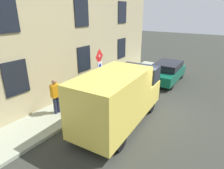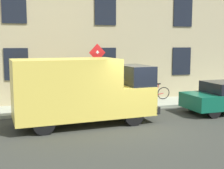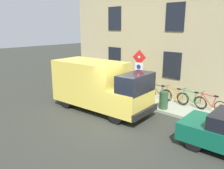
{
  "view_description": "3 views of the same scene",
  "coord_description": "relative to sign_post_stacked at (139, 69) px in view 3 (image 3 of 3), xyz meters",
  "views": [
    {
      "loc": [
        -3.09,
        8.45,
        4.78
      ],
      "look_at": [
        2.63,
        0.06,
        0.9
      ],
      "focal_mm": 30.69,
      "sensor_mm": 36.0,
      "label": 1
    },
    {
      "loc": [
        -10.4,
        4.28,
        3.04
      ],
      "look_at": [
        1.56,
        0.62,
        1.39
      ],
      "focal_mm": 49.53,
      "sensor_mm": 36.0,
      "label": 2
    },
    {
      "loc": [
        -7.06,
        -6.17,
        4.27
      ],
      "look_at": [
        1.55,
        1.69,
        1.29
      ],
      "focal_mm": 37.0,
      "sensor_mm": 36.0,
      "label": 3
    }
  ],
  "objects": [
    {
      "name": "sign_post_stacked",
      "position": [
        0.0,
        0.0,
        0.0
      ],
      "size": [
        0.18,
        0.56,
        2.79
      ],
      "color": "#474C47",
      "rests_on": "sidewalk_slab"
    },
    {
      "name": "ground_plane",
      "position": [
        -2.84,
        -0.91,
        -2.02
      ],
      "size": [
        80.0,
        80.0,
        0.0
      ],
      "primitive_type": "plane",
      "color": "#31332C"
    },
    {
      "name": "building_facade",
      "position": [
        2.25,
        -0.91,
        1.26
      ],
      "size": [
        0.75,
        15.79,
        6.56
      ],
      "color": "tan",
      "rests_on": "ground_plane"
    },
    {
      "name": "litter_bin",
      "position": [
        0.14,
        -1.49,
        -1.43
      ],
      "size": [
        0.44,
        0.44,
        0.9
      ],
      "primitive_type": "cylinder",
      "color": "#2D5133",
      "rests_on": "sidewalk_slab"
    },
    {
      "name": "bicycle_black",
      "position": [
        1.35,
        -0.47,
        -1.51
      ],
      "size": [
        0.46,
        1.71,
        0.89
      ],
      "rotation": [
        0.0,
        0.0,
        1.55
      ],
      "color": "black",
      "rests_on": "sidewalk_slab"
    },
    {
      "name": "bicycle_red",
      "position": [
        1.35,
        -3.39,
        -1.51
      ],
      "size": [
        0.46,
        1.72,
        0.89
      ],
      "rotation": [
        0.0,
        0.0,
        1.48
      ],
      "color": "black",
      "rests_on": "sidewalk_slab"
    },
    {
      "name": "bicycle_orange",
      "position": [
        1.35,
        -1.44,
        -1.51
      ],
      "size": [
        0.46,
        1.72,
        0.89
      ],
      "rotation": [
        0.0,
        0.0,
        1.54
      ],
      "color": "black",
      "rests_on": "sidewalk_slab"
    },
    {
      "name": "delivery_van",
      "position": [
        -1.92,
        1.1,
        -0.68
      ],
      "size": [
        2.38,
        5.46,
        2.5
      ],
      "rotation": [
        0.0,
        0.0,
        4.78
      ],
      "color": "#ECD152",
      "rests_on": "ground_plane"
    },
    {
      "name": "sidewalk_slab",
      "position": [
        0.84,
        -0.91,
        -1.95
      ],
      "size": [
        2.11,
        17.79,
        0.14
      ],
      "primitive_type": "cube",
      "color": "#9BA28D",
      "rests_on": "ground_plane"
    },
    {
      "name": "bicycle_green",
      "position": [
        1.35,
        -2.41,
        -1.51
      ],
      "size": [
        0.46,
        1.71,
        0.89
      ],
      "rotation": [
        0.0,
        0.0,
        1.46
      ],
      "color": "black",
      "rests_on": "sidewalk_slab"
    },
    {
      "name": "pedestrian",
      "position": [
        0.95,
        2.2,
        -0.95
      ],
      "size": [
        0.3,
        0.42,
        1.72
      ],
      "rotation": [
        0.0,
        0.0,
        3.04
      ],
      "color": "#262B47",
      "rests_on": "sidewalk_slab"
    }
  ]
}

